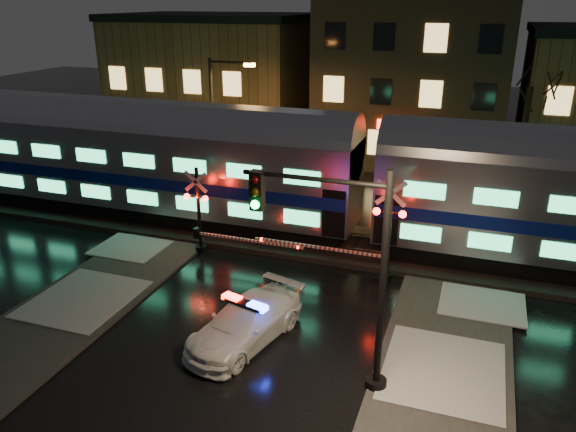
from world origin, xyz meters
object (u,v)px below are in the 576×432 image
object	(u,v)px
police_car	(245,323)
crossing_signal_right	(379,238)
streetlight	(217,121)
crossing_signal_left	(206,220)
traffic_light	(345,276)

from	to	relation	value
police_car	crossing_signal_right	xyz separation A→B (m)	(3.25, 5.67, 1.13)
police_car	streetlight	xyz separation A→B (m)	(-6.85, 12.35, 3.74)
police_car	crossing_signal_left	bearing A→B (deg)	141.68
crossing_signal_right	streetlight	xyz separation A→B (m)	(-10.10, 6.69, 2.61)
police_car	traffic_light	size ratio (longest dim) A/B	0.77
traffic_light	streetlight	size ratio (longest dim) A/B	0.86
traffic_light	streetlight	xyz separation A→B (m)	(-10.33, 13.39, 0.93)
crossing_signal_left	crossing_signal_right	bearing A→B (deg)	0.08
traffic_light	streetlight	bearing A→B (deg)	119.48
crossing_signal_left	streetlight	size ratio (longest dim) A/B	0.71
crossing_signal_right	traffic_light	xyz separation A→B (m)	(0.23, -6.70, 1.68)
crossing_signal_right	streetlight	bearing A→B (deg)	146.48
traffic_light	police_car	bearing A→B (deg)	155.26
crossing_signal_right	traffic_light	distance (m)	6.91
police_car	streetlight	world-z (taller)	streetlight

